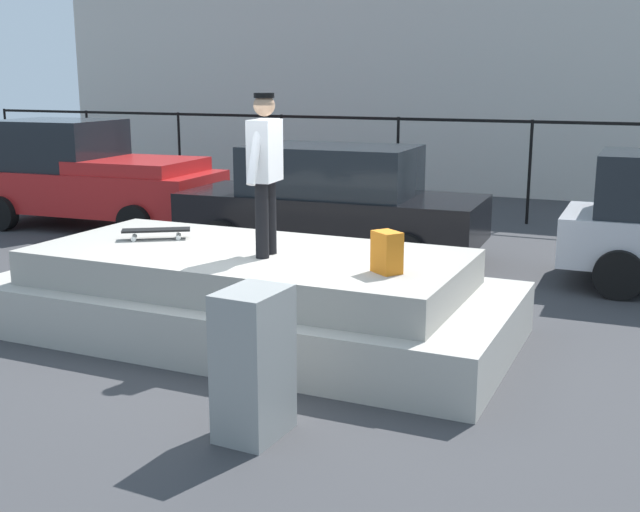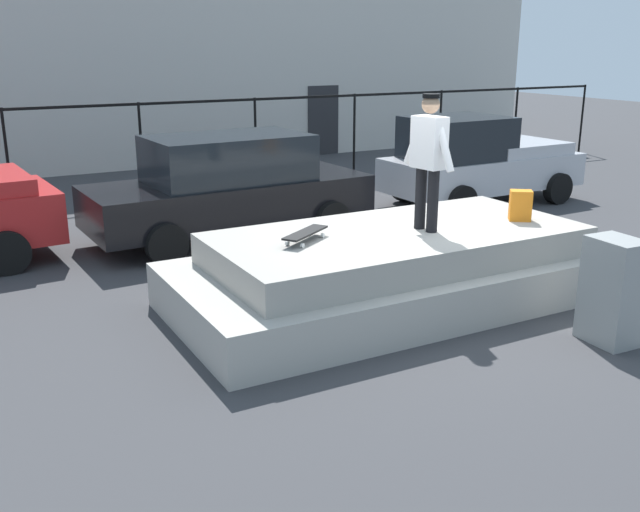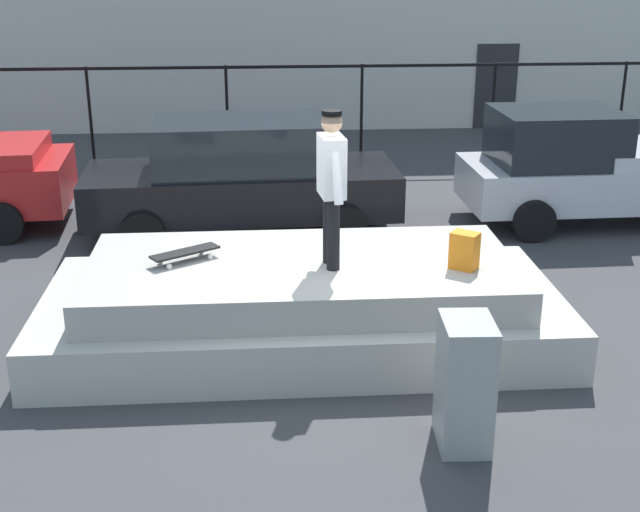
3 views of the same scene
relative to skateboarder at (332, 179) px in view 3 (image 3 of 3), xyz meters
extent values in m
plane|color=#38383A|center=(-0.02, -0.16, -1.91)|extent=(60.00, 60.00, 0.00)
cube|color=#ADA89E|center=(-0.31, 0.16, -1.63)|extent=(5.73, 2.71, 0.56)
cube|color=#A09B91|center=(-0.31, 0.16, -1.16)|extent=(4.70, 2.23, 0.38)
cylinder|color=black|center=(-0.01, 0.11, -0.58)|extent=(0.14, 0.14, 0.79)
cylinder|color=black|center=(0.01, -0.11, -0.58)|extent=(0.14, 0.14, 0.79)
cube|color=silver|center=(0.00, 0.00, 0.13)|extent=(0.29, 0.46, 0.63)
cylinder|color=silver|center=(-0.03, 0.26, 0.12)|extent=(0.13, 0.34, 0.60)
cylinder|color=silver|center=(0.03, -0.26, 0.12)|extent=(0.13, 0.34, 0.60)
sphere|color=tan|center=(0.00, 0.00, 0.59)|extent=(0.22, 0.22, 0.22)
cylinder|color=black|center=(0.00, 0.00, 0.69)|extent=(0.23, 0.23, 0.05)
cube|color=black|center=(-1.58, 0.25, -0.86)|extent=(0.76, 0.59, 0.02)
cylinder|color=silver|center=(-1.85, 0.19, -0.94)|extent=(0.06, 0.06, 0.06)
cylinder|color=silver|center=(-1.74, 0.03, -0.94)|extent=(0.06, 0.06, 0.06)
cylinder|color=silver|center=(-1.43, 0.47, -0.94)|extent=(0.06, 0.06, 0.06)
cylinder|color=silver|center=(-1.32, 0.30, -0.94)|extent=(0.06, 0.06, 0.06)
cube|color=orange|center=(1.41, -0.19, -0.77)|extent=(0.34, 0.33, 0.40)
cylinder|color=black|center=(-4.71, 5.66, -1.59)|extent=(0.65, 0.26, 0.64)
cylinder|color=black|center=(-4.58, 3.74, -1.59)|extent=(0.65, 0.26, 0.64)
cube|color=black|center=(-1.02, 4.08, -1.25)|extent=(4.80, 2.03, 0.68)
cube|color=black|center=(-1.02, 4.08, -0.53)|extent=(2.67, 1.71, 0.75)
cylinder|color=black|center=(-2.53, 4.93, -1.59)|extent=(0.65, 0.25, 0.64)
cylinder|color=black|center=(-2.44, 3.08, -1.59)|extent=(0.65, 0.25, 0.64)
cylinder|color=black|center=(0.39, 5.07, -1.59)|extent=(0.65, 0.25, 0.64)
cylinder|color=black|center=(0.48, 3.22, -1.59)|extent=(0.65, 0.25, 0.64)
cube|color=#B7B7BC|center=(4.60, 4.19, -1.26)|extent=(4.23, 1.81, 0.66)
cube|color=black|center=(3.87, 4.17, -0.51)|extent=(1.92, 1.61, 0.82)
cylinder|color=black|center=(3.28, 5.03, -1.59)|extent=(0.65, 0.24, 0.64)
cylinder|color=black|center=(3.33, 3.28, -1.59)|extent=(0.65, 0.24, 0.64)
cube|color=gray|center=(1.00, -2.09, -1.31)|extent=(0.47, 0.62, 1.19)
cylinder|color=black|center=(-4.02, 8.25, -0.90)|extent=(0.06, 0.06, 2.00)
cylinder|color=black|center=(-1.35, 8.25, -0.90)|extent=(0.06, 0.06, 2.00)
cylinder|color=black|center=(1.31, 8.25, -0.90)|extent=(0.06, 0.06, 2.00)
cylinder|color=black|center=(3.98, 8.25, -0.90)|extent=(0.06, 0.06, 2.00)
cylinder|color=black|center=(6.65, 8.25, -0.90)|extent=(0.06, 0.06, 2.00)
cube|color=black|center=(-0.02, 8.25, 0.06)|extent=(24.00, 0.04, 0.06)
cube|color=#262628|center=(4.96, 11.61, -0.91)|extent=(1.00, 0.06, 2.00)
camera|label=1|loc=(3.85, -7.17, 0.86)|focal=44.26mm
camera|label=2|loc=(-5.39, -7.05, 1.31)|focal=40.28mm
camera|label=3|loc=(-0.75, -8.58, 2.30)|focal=47.84mm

